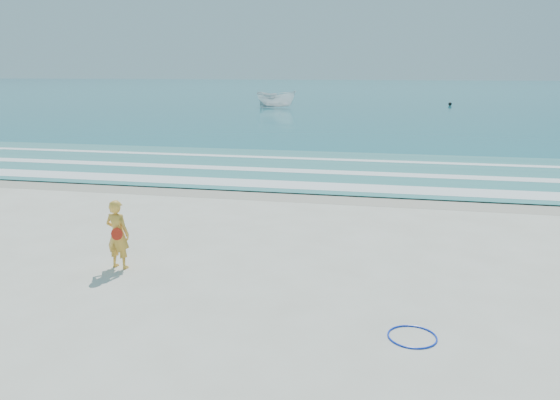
# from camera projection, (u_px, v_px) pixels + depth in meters

# --- Properties ---
(ground) EXTENTS (400.00, 400.00, 0.00)m
(ground) POSITION_uv_depth(u_px,v_px,m) (203.00, 294.00, 10.79)
(ground) COLOR silver
(ground) RESTS_ON ground
(wet_sand) EXTENTS (400.00, 2.40, 0.00)m
(wet_sand) POSITION_uv_depth(u_px,v_px,m) (289.00, 194.00, 19.35)
(wet_sand) COLOR #B2A893
(wet_sand) RESTS_ON ground
(ocean) EXTENTS (400.00, 190.00, 0.04)m
(ocean) POSITION_uv_depth(u_px,v_px,m) (379.00, 90.00, 110.65)
(ocean) COLOR #19727F
(ocean) RESTS_ON ground
(shallow) EXTENTS (400.00, 10.00, 0.01)m
(shallow) POSITION_uv_depth(u_px,v_px,m) (311.00, 168.00, 24.10)
(shallow) COLOR #59B7AD
(shallow) RESTS_ON ocean
(foam_near) EXTENTS (400.00, 1.40, 0.01)m
(foam_near) POSITION_uv_depth(u_px,v_px,m) (296.00, 185.00, 20.58)
(foam_near) COLOR white
(foam_near) RESTS_ON shallow
(foam_mid) EXTENTS (400.00, 0.90, 0.01)m
(foam_mid) POSITION_uv_depth(u_px,v_px,m) (308.00, 171.00, 23.33)
(foam_mid) COLOR white
(foam_mid) RESTS_ON shallow
(foam_far) EXTENTS (400.00, 0.60, 0.01)m
(foam_far) POSITION_uv_depth(u_px,v_px,m) (318.00, 159.00, 26.47)
(foam_far) COLOR white
(foam_far) RESTS_ON shallow
(hoop) EXTENTS (0.90, 0.90, 0.03)m
(hoop) POSITION_uv_depth(u_px,v_px,m) (412.00, 337.00, 9.04)
(hoop) COLOR #0B2DC7
(hoop) RESTS_ON ground
(boat) EXTENTS (5.28, 3.35, 1.91)m
(boat) POSITION_uv_depth(u_px,v_px,m) (276.00, 99.00, 60.22)
(boat) COLOR white
(boat) RESTS_ON ocean
(buoy) EXTENTS (0.41, 0.41, 0.41)m
(buoy) POSITION_uv_depth(u_px,v_px,m) (450.00, 104.00, 64.06)
(buoy) COLOR black
(buoy) RESTS_ON ocean
(woman) EXTENTS (0.62, 0.46, 1.56)m
(woman) POSITION_uv_depth(u_px,v_px,m) (118.00, 234.00, 12.03)
(woman) COLOR gold
(woman) RESTS_ON ground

